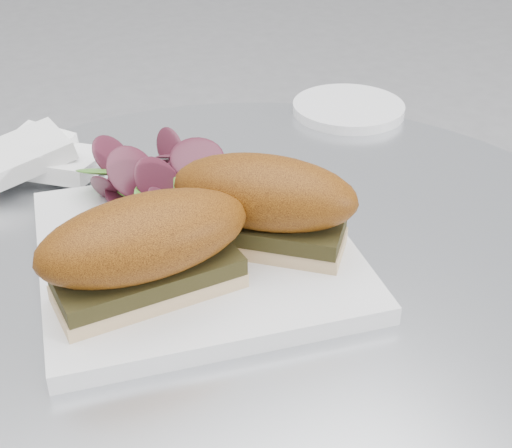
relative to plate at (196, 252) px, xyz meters
The scene contains 6 objects.
plate is the anchor object (origin of this frame).
sandwich_left 0.09m from the plate, 140.95° to the right, with size 0.16×0.07×0.08m.
sandwich_right 0.08m from the plate, 30.25° to the right, with size 0.16×0.15×0.08m.
salad 0.09m from the plate, 109.13° to the left, with size 0.12×0.12×0.05m, color #5C902F, non-canonical shape.
napkin 0.23m from the plate, 110.07° to the left, with size 0.13×0.13×0.02m, color white, non-canonical shape.
saucer 0.35m from the plate, 34.88° to the left, with size 0.14×0.14×0.01m, color silver.
Camera 1 is at (-0.23, -0.44, 1.08)m, focal length 50.00 mm.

